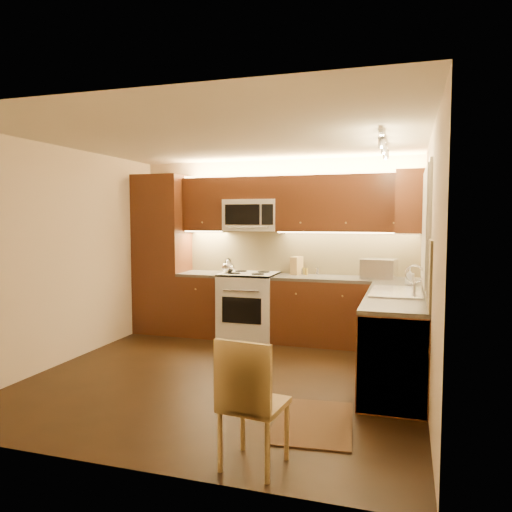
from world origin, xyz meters
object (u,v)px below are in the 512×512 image
(microwave, at_px, (252,215))
(sink, at_px, (397,285))
(dining_chair, at_px, (254,401))
(kettle, at_px, (228,265))
(soap_bottle, at_px, (410,276))
(toaster_oven, at_px, (379,269))
(stove, at_px, (249,305))
(knife_block, at_px, (297,266))

(microwave, distance_m, sink, 2.48)
(sink, distance_m, dining_chair, 2.47)
(microwave, bearing_deg, kettle, -141.74)
(microwave, xyz_separation_m, soap_bottle, (2.13, -0.55, -0.72))
(toaster_oven, bearing_deg, dining_chair, -90.65)
(microwave, xyz_separation_m, toaster_oven, (1.76, -0.11, -0.69))
(soap_bottle, xyz_separation_m, dining_chair, (-1.00, -2.96, -0.55))
(soap_bottle, bearing_deg, sink, -85.93)
(microwave, xyz_separation_m, kettle, (-0.28, -0.22, -0.70))
(stove, height_order, microwave, microwave)
(toaster_oven, bearing_deg, kettle, -167.22)
(toaster_oven, height_order, knife_block, toaster_oven)
(soap_bottle, distance_m, dining_chair, 3.17)
(microwave, distance_m, dining_chair, 3.90)
(dining_chair, bearing_deg, kettle, 120.56)
(toaster_oven, height_order, dining_chair, toaster_oven)
(knife_block, relative_size, dining_chair, 0.27)
(toaster_oven, relative_size, knife_block, 1.73)
(toaster_oven, xyz_separation_m, dining_chair, (-0.62, -3.40, -0.58))
(stove, height_order, kettle, kettle)
(microwave, bearing_deg, stove, -90.00)
(sink, xyz_separation_m, soap_bottle, (0.13, 0.71, 0.02))
(microwave, distance_m, toaster_oven, 1.89)
(sink, relative_size, toaster_oven, 2.02)
(knife_block, distance_m, soap_bottle, 1.61)
(kettle, distance_m, soap_bottle, 2.44)
(microwave, xyz_separation_m, dining_chair, (1.14, -3.51, -1.27))
(stove, height_order, sink, sink)
(microwave, height_order, knife_block, microwave)
(microwave, height_order, toaster_oven, microwave)
(stove, bearing_deg, microwave, 90.00)
(stove, xyz_separation_m, kettle, (-0.28, -0.08, 0.56))
(kettle, bearing_deg, dining_chair, -52.45)
(soap_bottle, relative_size, dining_chair, 0.21)
(sink, distance_m, soap_bottle, 0.72)
(kettle, xyz_separation_m, soap_bottle, (2.41, -0.33, -0.03))
(knife_block, bearing_deg, kettle, -146.44)
(stove, bearing_deg, sink, -29.36)
(stove, relative_size, microwave, 1.21)
(stove, xyz_separation_m, dining_chair, (1.14, -3.38, -0.01))
(stove, bearing_deg, knife_block, 15.56)
(kettle, xyz_separation_m, dining_chair, (1.41, -3.29, -0.57))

